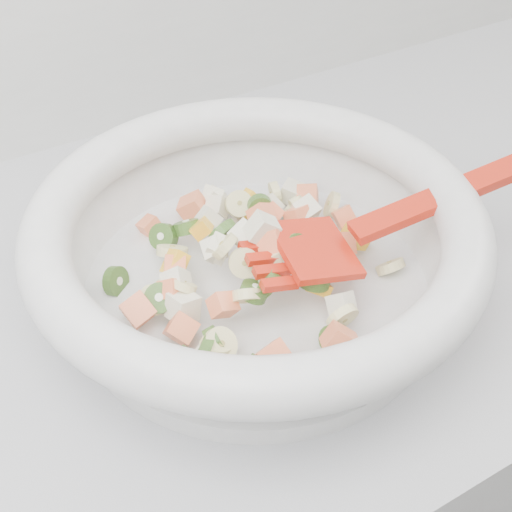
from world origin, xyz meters
TOP-DOWN VIEW (x-y plane):
  - mixing_bowl at (0.02, 1.39)m, footprint 0.49×0.39m

SIDE VIEW (x-z plane):
  - mixing_bowl at x=0.02m, z-range 0.90..1.02m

